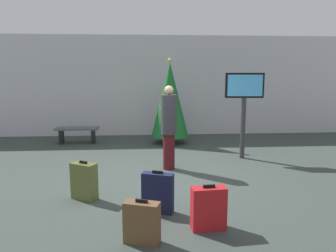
% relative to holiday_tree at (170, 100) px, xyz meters
% --- Properties ---
extents(ground_plane, '(16.00, 16.00, 0.00)m').
position_rel_holiday_tree_xyz_m(ground_plane, '(-0.45, -3.19, -1.32)').
color(ground_plane, '#38423D').
extents(back_wall, '(16.00, 0.20, 3.34)m').
position_rel_holiday_tree_xyz_m(back_wall, '(-0.45, 1.47, 0.35)').
color(back_wall, silver).
rests_on(back_wall, ground_plane).
extents(holiday_tree, '(1.11, 1.11, 2.54)m').
position_rel_holiday_tree_xyz_m(holiday_tree, '(0.00, 0.00, 0.00)').
color(holiday_tree, '#4C3319').
rests_on(holiday_tree, ground_plane).
extents(flight_info_kiosk, '(0.94, 0.18, 2.12)m').
position_rel_holiday_tree_xyz_m(flight_info_kiosk, '(1.68, -1.83, 0.17)').
color(flight_info_kiosk, '#333338').
rests_on(flight_info_kiosk, ground_plane).
extents(waiting_bench, '(1.27, 0.44, 0.48)m').
position_rel_holiday_tree_xyz_m(waiting_bench, '(-2.80, 0.22, -0.97)').
color(waiting_bench, '#4C5159').
rests_on(waiting_bench, ground_plane).
extents(traveller_0, '(0.43, 0.43, 1.85)m').
position_rel_holiday_tree_xyz_m(traveller_0, '(-0.23, -2.63, -0.34)').
color(traveller_0, '#4C1419').
rests_on(traveller_0, ground_plane).
extents(suitcase_0, '(0.48, 0.32, 0.58)m').
position_rel_holiday_tree_xyz_m(suitcase_0, '(-0.80, -5.77, -1.05)').
color(suitcase_0, brown).
rests_on(suitcase_0, ground_plane).
extents(suitcase_1, '(0.49, 0.24, 0.64)m').
position_rel_holiday_tree_xyz_m(suitcase_1, '(0.11, -5.47, -1.02)').
color(suitcase_1, '#B2191E').
rests_on(suitcase_1, ground_plane).
extents(suitcase_2, '(0.48, 0.40, 0.66)m').
position_rel_holiday_tree_xyz_m(suitcase_2, '(-1.79, -4.25, -1.01)').
color(suitcase_2, '#59602D').
rests_on(suitcase_2, ground_plane).
extents(suitcase_3, '(0.51, 0.30, 0.66)m').
position_rel_holiday_tree_xyz_m(suitcase_3, '(-0.56, -4.87, -1.01)').
color(suitcase_3, '#141938').
rests_on(suitcase_3, ground_plane).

